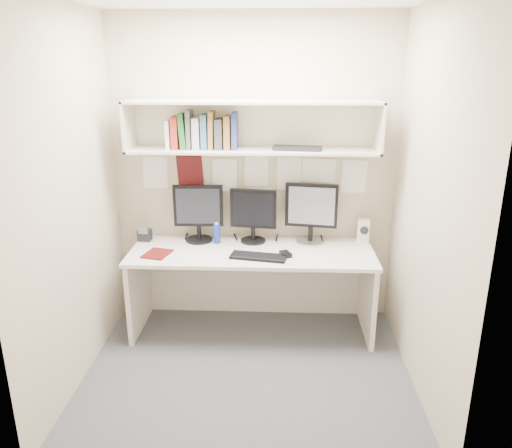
{
  "coord_description": "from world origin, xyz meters",
  "views": [
    {
      "loc": [
        0.21,
        -3.18,
        2.21
      ],
      "look_at": [
        0.05,
        0.35,
        1.06
      ],
      "focal_mm": 35.0,
      "sensor_mm": 36.0,
      "label": 1
    }
  ],
  "objects_px": {
    "monitor_left": "(198,211)",
    "desk_phone": "(145,235)",
    "monitor_center": "(253,213)",
    "speaker": "(363,231)",
    "monitor_right": "(311,211)",
    "desk": "(252,290)",
    "maroon_notebook": "(157,254)",
    "keyboard": "(258,257)"
  },
  "relations": [
    {
      "from": "speaker",
      "to": "monitor_left",
      "type": "bearing_deg",
      "value": -171.67
    },
    {
      "from": "desk",
      "to": "monitor_left",
      "type": "relative_size",
      "value": 4.08
    },
    {
      "from": "monitor_center",
      "to": "keyboard",
      "type": "xyz_separation_m",
      "value": [
        0.06,
        -0.39,
        -0.24
      ]
    },
    {
      "from": "monitor_right",
      "to": "desk_phone",
      "type": "xyz_separation_m",
      "value": [
        -1.43,
        -0.03,
        -0.22
      ]
    },
    {
      "from": "monitor_right",
      "to": "keyboard",
      "type": "bearing_deg",
      "value": -129.17
    },
    {
      "from": "maroon_notebook",
      "to": "speaker",
      "type": "bearing_deg",
      "value": 26.39
    },
    {
      "from": "monitor_left",
      "to": "speaker",
      "type": "relative_size",
      "value": 2.41
    },
    {
      "from": "speaker",
      "to": "keyboard",
      "type": "bearing_deg",
      "value": -147.59
    },
    {
      "from": "monitor_left",
      "to": "monitor_center",
      "type": "bearing_deg",
      "value": -1.7
    },
    {
      "from": "desk",
      "to": "monitor_left",
      "type": "bearing_deg",
      "value": 154.95
    },
    {
      "from": "desk_phone",
      "to": "desk",
      "type": "bearing_deg",
      "value": -8.49
    },
    {
      "from": "monitor_left",
      "to": "maroon_notebook",
      "type": "relative_size",
      "value": 2.15
    },
    {
      "from": "desk",
      "to": "monitor_left",
      "type": "xyz_separation_m",
      "value": [
        -0.47,
        0.22,
        0.63
      ]
    },
    {
      "from": "desk",
      "to": "desk_phone",
      "type": "relative_size",
      "value": 15.23
    },
    {
      "from": "keyboard",
      "to": "desk",
      "type": "bearing_deg",
      "value": 120.26
    },
    {
      "from": "desk",
      "to": "maroon_notebook",
      "type": "xyz_separation_m",
      "value": [
        -0.76,
        -0.13,
        0.37
      ]
    },
    {
      "from": "speaker",
      "to": "maroon_notebook",
      "type": "relative_size",
      "value": 0.89
    },
    {
      "from": "desk",
      "to": "speaker",
      "type": "xyz_separation_m",
      "value": [
        0.94,
        0.24,
        0.47
      ]
    },
    {
      "from": "monitor_center",
      "to": "maroon_notebook",
      "type": "xyz_separation_m",
      "value": [
        -0.76,
        -0.35,
        -0.24
      ]
    },
    {
      "from": "desk",
      "to": "monitor_center",
      "type": "relative_size",
      "value": 4.36
    },
    {
      "from": "monitor_right",
      "to": "keyboard",
      "type": "height_order",
      "value": "monitor_right"
    },
    {
      "from": "monitor_right",
      "to": "desk",
      "type": "bearing_deg",
      "value": -147.14
    },
    {
      "from": "keyboard",
      "to": "desk_phone",
      "type": "relative_size",
      "value": 3.38
    },
    {
      "from": "monitor_left",
      "to": "maroon_notebook",
      "type": "xyz_separation_m",
      "value": [
        -0.29,
        -0.35,
        -0.26
      ]
    },
    {
      "from": "monitor_center",
      "to": "maroon_notebook",
      "type": "relative_size",
      "value": 2.01
    },
    {
      "from": "maroon_notebook",
      "to": "keyboard",
      "type": "bearing_deg",
      "value": 11.35
    },
    {
      "from": "monitor_center",
      "to": "speaker",
      "type": "distance_m",
      "value": 0.95
    },
    {
      "from": "monitor_right",
      "to": "speaker",
      "type": "xyz_separation_m",
      "value": [
        0.45,
        0.02,
        -0.17
      ]
    },
    {
      "from": "monitor_center",
      "to": "monitor_right",
      "type": "height_order",
      "value": "monitor_right"
    },
    {
      "from": "monitor_right",
      "to": "monitor_left",
      "type": "bearing_deg",
      "value": -171.26
    },
    {
      "from": "monitor_right",
      "to": "monitor_center",
      "type": "bearing_deg",
      "value": -171.27
    },
    {
      "from": "monitor_center",
      "to": "desk_phone",
      "type": "relative_size",
      "value": 3.49
    },
    {
      "from": "monitor_center",
      "to": "speaker",
      "type": "bearing_deg",
      "value": 8.45
    },
    {
      "from": "monitor_left",
      "to": "desk_phone",
      "type": "bearing_deg",
      "value": -178.43
    },
    {
      "from": "monitor_center",
      "to": "maroon_notebook",
      "type": "bearing_deg",
      "value": -148.17
    },
    {
      "from": "monitor_center",
      "to": "monitor_right",
      "type": "xyz_separation_m",
      "value": [
        0.49,
        -0.0,
        0.03
      ]
    },
    {
      "from": "speaker",
      "to": "maroon_notebook",
      "type": "xyz_separation_m",
      "value": [
        -1.7,
        -0.37,
        -0.1
      ]
    },
    {
      "from": "monitor_center",
      "to": "desk_phone",
      "type": "xyz_separation_m",
      "value": [
        -0.94,
        -0.03,
        -0.2
      ]
    },
    {
      "from": "monitor_right",
      "to": "speaker",
      "type": "bearing_deg",
      "value": 11.65
    },
    {
      "from": "keyboard",
      "to": "speaker",
      "type": "relative_size",
      "value": 2.18
    },
    {
      "from": "monitor_center",
      "to": "desk",
      "type": "bearing_deg",
      "value": -82.71
    },
    {
      "from": "monitor_center",
      "to": "monitor_right",
      "type": "distance_m",
      "value": 0.49
    }
  ]
}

